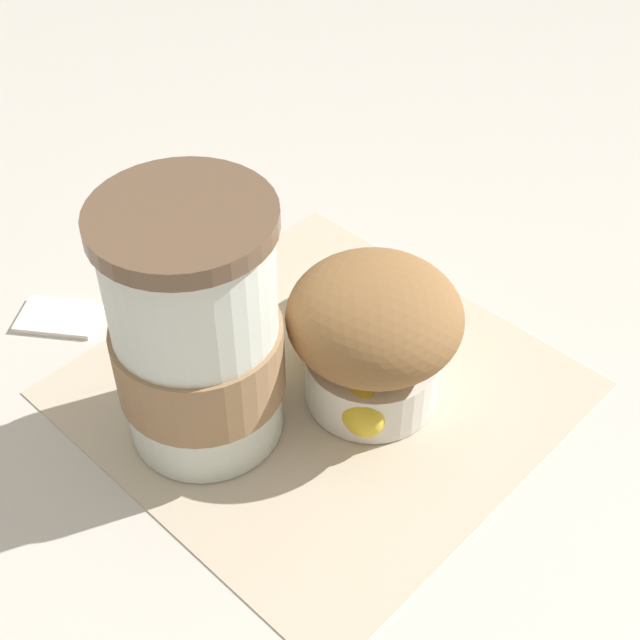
# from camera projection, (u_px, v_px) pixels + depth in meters

# --- Properties ---
(ground_plane) EXTENTS (3.00, 3.00, 0.00)m
(ground_plane) POSITION_uv_depth(u_px,v_px,m) (320.00, 389.00, 0.52)
(ground_plane) COLOR beige
(paper_napkin) EXTENTS (0.29, 0.29, 0.00)m
(paper_napkin) POSITION_uv_depth(u_px,v_px,m) (320.00, 388.00, 0.52)
(paper_napkin) COLOR beige
(paper_napkin) RESTS_ON ground_plane
(coffee_cup) EXTENTS (0.09, 0.09, 0.15)m
(coffee_cup) POSITION_uv_depth(u_px,v_px,m) (197.00, 335.00, 0.46)
(coffee_cup) COLOR silver
(coffee_cup) RESTS_ON paper_napkin
(muffin) EXTENTS (0.10, 0.10, 0.09)m
(muffin) POSITION_uv_depth(u_px,v_px,m) (374.00, 332.00, 0.49)
(muffin) COLOR white
(muffin) RESTS_ON paper_napkin
(banana) EXTENTS (0.13, 0.11, 0.04)m
(banana) POSITION_uv_depth(u_px,v_px,m) (340.00, 338.00, 0.53)
(banana) COLOR gold
(banana) RESTS_ON paper_napkin
(sugar_packet) EXTENTS (0.05, 0.06, 0.01)m
(sugar_packet) POSITION_uv_depth(u_px,v_px,m) (58.00, 315.00, 0.57)
(sugar_packet) COLOR white
(sugar_packet) RESTS_ON ground_plane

